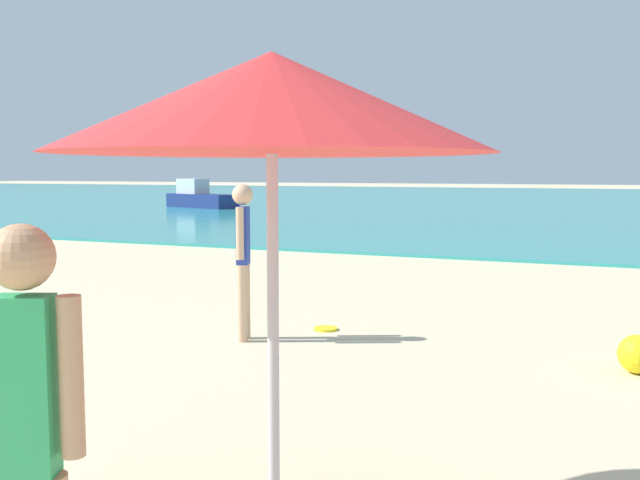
% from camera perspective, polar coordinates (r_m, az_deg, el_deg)
% --- Properties ---
extents(water, '(160.00, 60.00, 0.06)m').
position_cam_1_polar(water, '(43.81, 19.50, 2.98)').
color(water, teal).
rests_on(water, ground).
extents(person_standing, '(0.21, 0.35, 1.58)m').
position_cam_1_polar(person_standing, '(7.21, -6.15, -0.96)').
color(person_standing, '#DDAD84').
rests_on(person_standing, ground).
extents(frisbee, '(0.26, 0.26, 0.03)m').
position_cam_1_polar(frisbee, '(7.77, 0.45, -7.09)').
color(frisbee, yellow).
rests_on(frisbee, ground).
extents(person_distant, '(0.33, 0.21, 1.55)m').
position_cam_1_polar(person_distant, '(2.48, -22.26, -14.37)').
color(person_distant, tan).
rests_on(person_distant, ground).
extents(boat_near, '(4.06, 2.45, 1.31)m').
position_cam_1_polar(boat_near, '(33.36, -9.55, 3.37)').
color(boat_near, navy).
rests_on(boat_near, water).
extents(beach_ball, '(0.33, 0.33, 0.33)m').
position_cam_1_polar(beach_ball, '(6.68, 24.02, -8.32)').
color(beach_ball, yellow).
rests_on(beach_ball, ground).
extents(beach_umbrella, '(1.85, 1.85, 2.20)m').
position_cam_1_polar(beach_umbrella, '(3.00, -3.87, 10.81)').
color(beach_umbrella, '#B7B7BC').
rests_on(beach_umbrella, ground).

